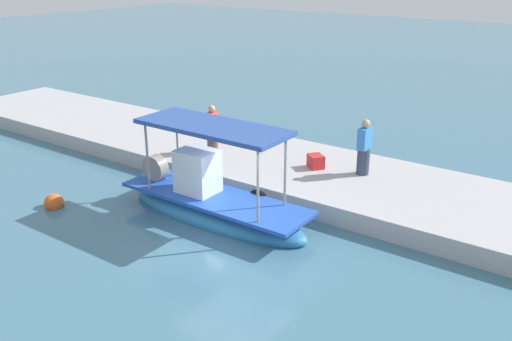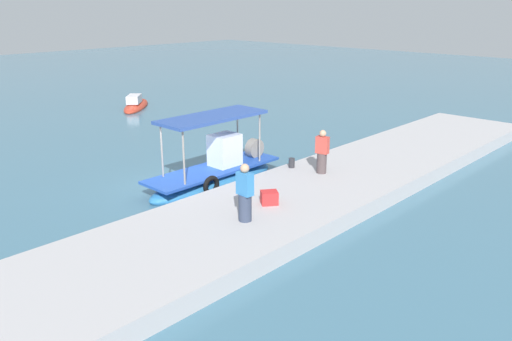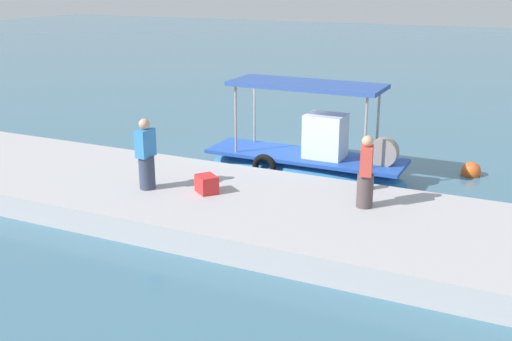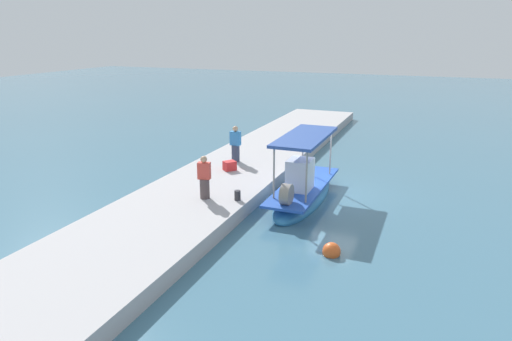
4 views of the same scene
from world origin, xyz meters
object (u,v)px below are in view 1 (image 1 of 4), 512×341
Objects in this scene: mooring_bollard at (195,158)px; marker_buoy at (54,203)px; fisherman_near_bollard at (364,150)px; fisherman_by_crate at (212,131)px; main_fishing_boat at (212,202)px; cargo_crate at (316,161)px.

marker_buoy is (1.99, 4.13, -0.65)m from mooring_bollard.
fisherman_near_bollard is 5.35m from fisherman_by_crate.
fisherman_near_bollard is 9.58m from marker_buoy.
main_fishing_boat is at bearing 129.23° from fisherman_by_crate.
marker_buoy is at bearing 64.23° from mooring_bollard.
mooring_bollard is (-0.27, 1.26, -0.57)m from fisherman_by_crate.
main_fishing_boat is 15.83× the size of mooring_bollard.
marker_buoy is at bearing 47.99° from cargo_crate.
cargo_crate is (1.49, 0.37, -0.59)m from fisherman_near_bollard.
fisherman_by_crate is (5.25, 1.07, -0.04)m from fisherman_near_bollard.
mooring_bollard is at bearing 29.32° from cargo_crate.
main_fishing_boat is 3.58× the size of fisherman_by_crate.
fisherman_near_bollard is at bearing -137.20° from marker_buoy.
fisherman_by_crate is (2.59, -3.18, 0.87)m from main_fishing_boat.
main_fishing_boat is 5.09m from fisherman_near_bollard.
main_fishing_boat reaches higher than fisherman_near_bollard.
fisherman_by_crate is 3.16× the size of cargo_crate.
fisherman_near_bollard is 1.06× the size of fisherman_by_crate.
cargo_crate is (-3.76, -0.70, -0.55)m from fisherman_by_crate.
main_fishing_boat is 10.43× the size of marker_buoy.
fisherman_near_bollard is at bearing -168.49° from fisherman_by_crate.
fisherman_by_crate is 4.42× the size of mooring_bollard.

